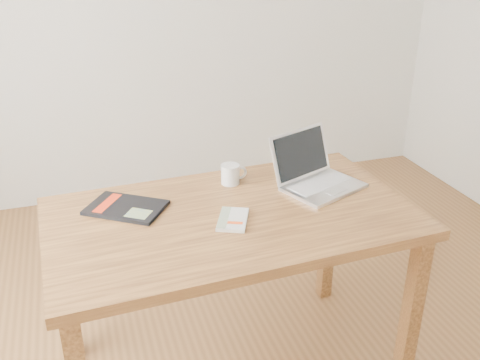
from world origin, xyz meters
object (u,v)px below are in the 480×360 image
object	(u,v)px
desk	(232,234)
black_guidebook	(126,208)
coffee_mug	(231,174)
laptop	(315,175)
white_guidebook	(233,220)

from	to	relation	value
desk	black_guidebook	xyz separation A→B (m)	(-0.37, 0.15, 0.10)
black_guidebook	coffee_mug	size ratio (longest dim) A/B	3.02
laptop	desk	bearing A→B (deg)	176.23
desk	coffee_mug	xyz separation A→B (m)	(0.07, 0.25, 0.13)
white_guidebook	black_guidebook	world-z (taller)	same
desk	laptop	size ratio (longest dim) A/B	3.57
white_guidebook	black_guidebook	size ratio (longest dim) A/B	0.58
desk	white_guidebook	distance (m)	0.11
desk	black_guidebook	world-z (taller)	black_guidebook
white_guidebook	black_guidebook	bearing A→B (deg)	173.78
coffee_mug	laptop	bearing A→B (deg)	-22.04
desk	coffee_mug	bearing A→B (deg)	71.19
white_guidebook	laptop	bearing A→B (deg)	49.00
white_guidebook	black_guidebook	distance (m)	0.41
black_guidebook	white_guidebook	bearing A→B (deg)	-85.76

